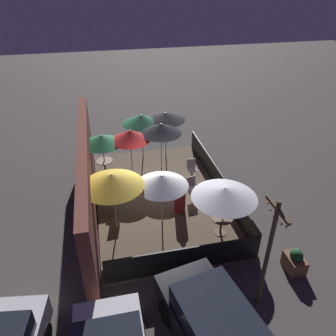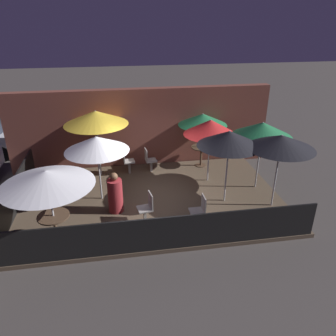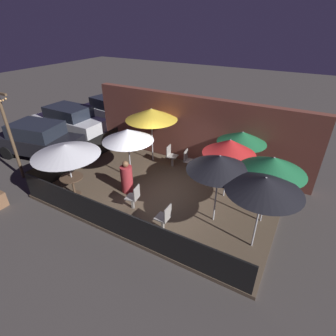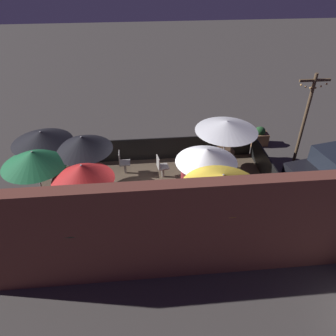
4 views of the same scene
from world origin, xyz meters
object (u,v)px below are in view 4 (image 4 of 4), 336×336
(dining_table_1, at_px, (81,240))
(patio_chair_0, at_px, (123,162))
(patio_umbrella_0, at_px, (227,126))
(patio_umbrella_4, at_px, (82,172))
(patio_chair_3, at_px, (161,166))
(dining_table_0, at_px, (224,155))
(planter_box, at_px, (259,137))
(patio_umbrella_2, at_px, (33,158))
(light_post, at_px, (305,117))
(patio_umbrella_1, at_px, (74,205))
(patio_chair_1, at_px, (155,232))
(patron_0, at_px, (187,175))
(patio_chair_2, at_px, (183,228))
(patio_umbrella_5, at_px, (222,182))
(patio_umbrella_7, at_px, (82,143))
(patio_umbrella_3, at_px, (207,155))
(patio_umbrella_6, at_px, (41,137))

(dining_table_1, relative_size, patio_chair_0, 0.85)
(patio_umbrella_0, relative_size, patio_umbrella_4, 1.03)
(dining_table_1, xyz_separation_m, patio_chair_3, (-2.46, -3.48, -0.11))
(dining_table_0, height_order, planter_box, dining_table_0)
(patio_umbrella_2, xyz_separation_m, planter_box, (-8.32, -3.68, -1.81))
(patio_umbrella_0, height_order, planter_box, patio_umbrella_0)
(patio_chair_3, xyz_separation_m, light_post, (-5.35, -0.50, 1.48))
(patio_umbrella_1, bearing_deg, light_post, -153.03)
(patio_chair_0, relative_size, patio_chair_1, 1.01)
(patio_umbrella_2, distance_m, patron_0, 5.02)
(patio_chair_2, xyz_separation_m, patron_0, (-0.47, -2.50, 0.04))
(patio_umbrella_2, xyz_separation_m, patio_umbrella_4, (-1.49, 0.73, -0.08))
(patio_umbrella_0, xyz_separation_m, patio_chair_0, (3.83, 0.02, -1.31))
(patio_umbrella_2, bearing_deg, dining_table_1, 125.42)
(dining_table_1, bearing_deg, patio_umbrella_4, -93.46)
(patio_umbrella_5, height_order, light_post, light_post)
(patio_umbrella_4, bearing_deg, patio_chair_2, 159.97)
(patio_chair_2, relative_size, planter_box, 1.11)
(patio_umbrella_0, height_order, patio_chair_3, patio_umbrella_0)
(planter_box, bearing_deg, light_post, 118.00)
(patio_umbrella_0, height_order, patio_umbrella_7, patio_umbrella_7)
(patio_umbrella_3, height_order, dining_table_0, patio_umbrella_3)
(patio_umbrella_1, relative_size, patio_umbrella_6, 0.90)
(patio_umbrella_2, height_order, patio_umbrella_5, patio_umbrella_5)
(patio_umbrella_4, bearing_deg, patio_chair_3, -136.93)
(patio_umbrella_6, bearing_deg, patio_umbrella_1, 114.26)
(patio_chair_0, bearing_deg, patio_umbrella_1, -105.45)
(patio_umbrella_2, distance_m, dining_table_0, 6.74)
(dining_table_0, distance_m, patio_chair_2, 4.18)
(dining_table_0, bearing_deg, patio_umbrella_1, 38.54)
(patio_chair_0, distance_m, planter_box, 6.13)
(patio_umbrella_1, bearing_deg, patio_chair_3, -125.24)
(patio_umbrella_5, relative_size, dining_table_0, 2.96)
(patio_umbrella_2, distance_m, patio_chair_0, 3.47)
(patio_umbrella_4, bearing_deg, dining_table_1, 86.54)
(dining_table_1, xyz_separation_m, patio_chair_1, (-2.03, -0.22, -0.12))
(patio_umbrella_6, bearing_deg, patio_chair_3, -175.78)
(patio_umbrella_4, height_order, patio_chair_2, patio_umbrella_4)
(patio_umbrella_6, bearing_deg, planter_box, -163.47)
(patio_umbrella_2, relative_size, patio_chair_3, 2.51)
(patio_umbrella_7, bearing_deg, patio_umbrella_6, -20.44)
(patio_umbrella_3, distance_m, patron_0, 1.61)
(patio_umbrella_6, bearing_deg, patio_umbrella_5, 150.37)
(dining_table_1, height_order, patio_chair_3, patio_chair_3)
(patio_umbrella_3, bearing_deg, patio_umbrella_7, -11.06)
(patio_umbrella_2, distance_m, patio_umbrella_7, 1.50)
(patron_0, relative_size, light_post, 0.34)
(patio_chair_2, bearing_deg, dining_table_0, -124.11)
(patio_umbrella_6, distance_m, dining_table_0, 6.53)
(patio_umbrella_3, bearing_deg, patio_umbrella_4, 10.47)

